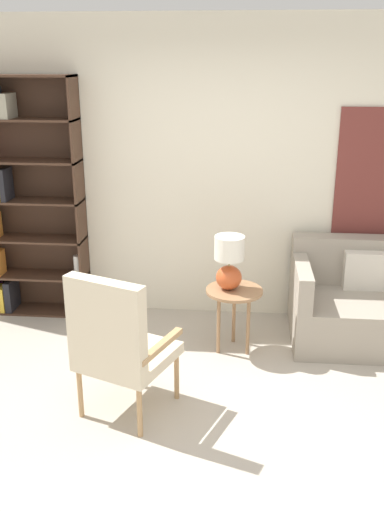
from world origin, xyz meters
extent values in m
plane|color=#B2A899|center=(0.00, 0.00, 0.00)|extent=(14.00, 14.00, 0.00)
cube|color=silver|center=(0.00, 2.03, 1.35)|extent=(6.40, 0.06, 2.70)
cube|color=#422B1E|center=(-1.20, 1.85, 1.10)|extent=(0.02, 0.30, 2.20)
cube|color=#422B1E|center=(-1.74, 1.85, 2.19)|extent=(1.10, 0.30, 0.02)
cube|color=#422B1E|center=(-1.74, 1.85, 0.01)|extent=(1.10, 0.30, 0.02)
cube|color=#422B1E|center=(-1.74, 2.00, 1.10)|extent=(1.10, 0.01, 2.20)
cube|color=#422B1E|center=(-1.74, 1.85, 0.37)|extent=(1.10, 0.30, 0.02)
cube|color=gold|center=(-2.02, 1.79, 0.14)|extent=(0.08, 0.17, 0.24)
cube|color=black|center=(-1.93, 1.83, 0.17)|extent=(0.06, 0.25, 0.30)
cylinder|color=beige|center=(-1.28, 1.85, 0.12)|extent=(0.10, 0.10, 0.20)
cube|color=#422B1E|center=(-1.74, 1.85, 0.74)|extent=(1.10, 0.30, 0.02)
cube|color=orange|center=(-2.00, 1.80, 0.50)|extent=(0.04, 0.18, 0.24)
cylinder|color=white|center=(-1.27, 1.85, 0.48)|extent=(0.07, 0.07, 0.20)
cube|color=#422B1E|center=(-1.74, 1.85, 1.10)|extent=(1.10, 0.30, 0.02)
cube|color=#422B1E|center=(-1.74, 1.85, 1.46)|extent=(1.10, 0.30, 0.02)
cube|color=gold|center=(-1.94, 1.83, 1.23)|extent=(0.08, 0.25, 0.24)
cube|color=black|center=(-1.86, 1.82, 1.25)|extent=(0.05, 0.22, 0.29)
cube|color=#422B1E|center=(-1.74, 1.85, 1.83)|extent=(1.10, 0.30, 0.02)
cube|color=gray|center=(-1.79, 1.83, 1.94)|extent=(0.09, 0.24, 0.21)
cylinder|color=tan|center=(-0.17, 0.47, 0.18)|extent=(0.04, 0.04, 0.37)
cylinder|color=tan|center=(-0.61, 0.65, 0.18)|extent=(0.04, 0.04, 0.37)
cylinder|color=tan|center=(-0.35, 0.01, 0.18)|extent=(0.04, 0.04, 0.37)
cylinder|color=tan|center=(-0.79, 0.19, 0.18)|extent=(0.04, 0.04, 0.37)
cube|color=beige|center=(-0.48, 0.33, 0.41)|extent=(0.73, 0.74, 0.08)
cube|color=beige|center=(-0.57, 0.11, 0.74)|extent=(0.55, 0.30, 0.60)
cube|color=tan|center=(-0.24, 0.24, 0.55)|extent=(0.24, 0.50, 0.04)
cube|color=tan|center=(-0.72, 0.43, 0.55)|extent=(0.24, 0.50, 0.04)
cube|color=#9E9384|center=(0.78, 1.51, 0.56)|extent=(0.12, 0.88, 0.30)
cube|color=beige|center=(1.34, 1.70, 0.58)|extent=(0.36, 0.12, 0.34)
cylinder|color=#99704C|center=(0.22, 1.24, 0.54)|extent=(0.47, 0.47, 0.02)
cylinder|color=#99704C|center=(0.22, 1.38, 0.26)|extent=(0.03, 0.03, 0.52)
cylinder|color=#99704C|center=(0.10, 1.17, 0.26)|extent=(0.03, 0.03, 0.52)
cylinder|color=#99704C|center=(0.34, 1.17, 0.26)|extent=(0.03, 0.03, 0.52)
ellipsoid|color=#C65128|center=(0.17, 1.25, 0.65)|extent=(0.21, 0.21, 0.20)
cylinder|color=tan|center=(0.17, 1.25, 0.78)|extent=(0.02, 0.02, 0.06)
cylinder|color=white|center=(0.17, 1.25, 0.90)|extent=(0.24, 0.24, 0.19)
camera|label=1|loc=(0.27, -3.07, 2.34)|focal=40.00mm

